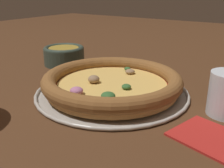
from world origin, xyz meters
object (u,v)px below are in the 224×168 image
at_px(pizza_tray, 112,92).
at_px(napkin, 221,141).
at_px(pizza, 112,82).
at_px(bowl_near, 64,55).

xyz_separation_m(pizza_tray, napkin, (-0.26, 0.07, -0.00)).
bearing_deg(napkin, pizza_tray, -15.87).
relative_size(pizza_tray, pizza, 1.10).
bearing_deg(napkin, pizza, -15.80).
bearing_deg(pizza, bowl_near, -24.35).
bearing_deg(bowl_near, napkin, 159.74).
height_order(pizza_tray, pizza, pizza).
relative_size(pizza, napkin, 1.87).
bearing_deg(pizza_tray, bowl_near, -24.29).
bearing_deg(bowl_near, pizza, 155.65).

